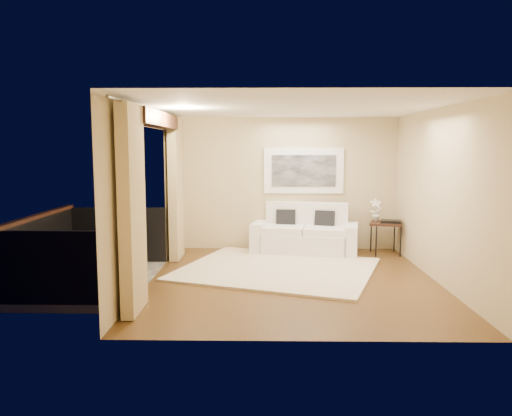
{
  "coord_description": "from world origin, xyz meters",
  "views": [
    {
      "loc": [
        -0.45,
        -7.71,
        2.1
      ],
      "look_at": [
        -0.6,
        0.85,
        1.05
      ],
      "focal_mm": 35.0,
      "sensor_mm": 36.0,
      "label": 1
    }
  ],
  "objects_px": {
    "ice_bucket": "(110,226)",
    "balcony_chair_near": "(86,261)",
    "sofa": "(305,235)",
    "balcony_chair_far": "(125,239)",
    "orchid": "(376,210)",
    "side_table": "(386,225)",
    "bistro_table": "(114,239)"
  },
  "relations": [
    {
      "from": "bistro_table",
      "to": "ice_bucket",
      "type": "bearing_deg",
      "value": 128.68
    },
    {
      "from": "orchid",
      "to": "balcony_chair_near",
      "type": "xyz_separation_m",
      "value": [
        -4.7,
        -3.02,
        -0.36
      ]
    },
    {
      "from": "orchid",
      "to": "ice_bucket",
      "type": "xyz_separation_m",
      "value": [
        -4.74,
        -1.76,
        -0.06
      ]
    },
    {
      "from": "balcony_chair_near",
      "to": "orchid",
      "type": "bearing_deg",
      "value": 36.74
    },
    {
      "from": "bistro_table",
      "to": "ice_bucket",
      "type": "distance_m",
      "value": 0.25
    },
    {
      "from": "sofa",
      "to": "bistro_table",
      "type": "xyz_separation_m",
      "value": [
        -3.25,
        -1.88,
        0.27
      ]
    },
    {
      "from": "orchid",
      "to": "balcony_chair_near",
      "type": "bearing_deg",
      "value": -147.32
    },
    {
      "from": "sofa",
      "to": "balcony_chair_far",
      "type": "height_order",
      "value": "sofa"
    },
    {
      "from": "side_table",
      "to": "balcony_chair_far",
      "type": "relative_size",
      "value": 0.78
    },
    {
      "from": "balcony_chair_near",
      "to": "bistro_table",
      "type": "bearing_deg",
      "value": 90.87
    },
    {
      "from": "side_table",
      "to": "ice_bucket",
      "type": "distance_m",
      "value": 5.19
    },
    {
      "from": "balcony_chair_far",
      "to": "balcony_chair_near",
      "type": "bearing_deg",
      "value": 86.42
    },
    {
      "from": "sofa",
      "to": "side_table",
      "type": "distance_m",
      "value": 1.59
    },
    {
      "from": "bistro_table",
      "to": "balcony_chair_near",
      "type": "bearing_deg",
      "value": -93.19
    },
    {
      "from": "side_table",
      "to": "bistro_table",
      "type": "xyz_separation_m",
      "value": [
        -4.82,
        -1.76,
        0.04
      ]
    },
    {
      "from": "bistro_table",
      "to": "balcony_chair_near",
      "type": "height_order",
      "value": "balcony_chair_near"
    },
    {
      "from": "sofa",
      "to": "bistro_table",
      "type": "distance_m",
      "value": 3.76
    },
    {
      "from": "side_table",
      "to": "orchid",
      "type": "bearing_deg",
      "value": 144.94
    },
    {
      "from": "balcony_chair_far",
      "to": "balcony_chair_near",
      "type": "distance_m",
      "value": 1.56
    },
    {
      "from": "ice_bucket",
      "to": "sofa",
      "type": "bearing_deg",
      "value": 27.52
    },
    {
      "from": "balcony_chair_near",
      "to": "ice_bucket",
      "type": "bearing_deg",
      "value": 95.91
    },
    {
      "from": "orchid",
      "to": "side_table",
      "type": "bearing_deg",
      "value": -35.06
    },
    {
      "from": "side_table",
      "to": "orchid",
      "type": "relative_size",
      "value": 1.61
    },
    {
      "from": "sofa",
      "to": "orchid",
      "type": "xyz_separation_m",
      "value": [
        1.39,
        0.01,
        0.52
      ]
    },
    {
      "from": "balcony_chair_far",
      "to": "balcony_chair_near",
      "type": "relative_size",
      "value": 1.06
    },
    {
      "from": "sofa",
      "to": "balcony_chair_far",
      "type": "xyz_separation_m",
      "value": [
        -3.2,
        -1.44,
        0.19
      ]
    },
    {
      "from": "balcony_chair_far",
      "to": "orchid",
      "type": "bearing_deg",
      "value": -161.76
    },
    {
      "from": "orchid",
      "to": "balcony_chair_far",
      "type": "xyz_separation_m",
      "value": [
        -4.59,
        -1.46,
        -0.33
      ]
    },
    {
      "from": "orchid",
      "to": "ice_bucket",
      "type": "height_order",
      "value": "orchid"
    },
    {
      "from": "ice_bucket",
      "to": "balcony_chair_near",
      "type": "bearing_deg",
      "value": -88.15
    },
    {
      "from": "balcony_chair_far",
      "to": "side_table",
      "type": "bearing_deg",
      "value": -163.77
    },
    {
      "from": "side_table",
      "to": "bistro_table",
      "type": "relative_size",
      "value": 1.03
    }
  ]
}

